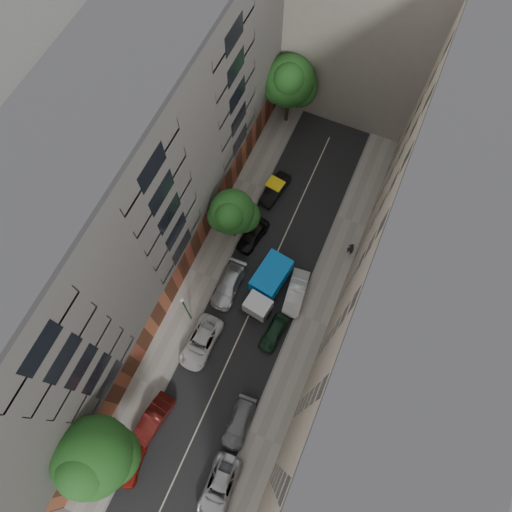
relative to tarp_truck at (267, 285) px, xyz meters
The scene contains 23 objects.
ground 1.92m from the tarp_truck, 120.77° to the right, with size 120.00×120.00×0.00m, color #4C4C49.
road_surface 1.91m from the tarp_truck, 120.77° to the right, with size 8.00×44.00×0.02m, color black.
sidewalk_left 6.35m from the tarp_truck, behind, with size 3.00×44.00×0.15m, color gray.
sidewalk_right 5.21m from the tarp_truck, 11.62° to the right, with size 3.00×44.00×0.15m, color gray.
building_left 14.41m from the tarp_truck, behind, with size 8.00×44.00×20.00m, color #504E4B.
building_right 13.46m from the tarp_truck, ahead, with size 8.00×44.00×20.00m, color #BCAA92.
building_endcap 28.02m from the tarp_truck, 91.27° to the left, with size 18.00×12.00×18.00m, color gray.
tarp_truck is the anchor object (origin of this frame).
car_left_0 18.51m from the tarp_truck, 103.13° to the right, with size 1.53×3.80×1.29m, color maroon.
car_left_1 15.03m from the tarp_truck, 106.25° to the right, with size 1.57×4.49×1.48m, color #4B110F.
car_left_2 7.85m from the tarp_truck, 115.80° to the right, with size 2.36×5.13×1.43m, color silver.
car_left_3 3.69m from the tarp_truck, 160.45° to the right, with size 2.02×4.97×1.44m, color silver.
car_left_4 5.61m from the tarp_truck, 127.74° to the left, with size 1.65×4.10×1.40m, color black.
car_left_5 10.59m from the tarp_truck, 108.79° to the left, with size 1.46×4.20×1.38m, color black.
car_right_0 17.05m from the tarp_truck, 79.86° to the right, with size 2.36×5.11×1.42m, color #B0B1B5.
car_right_1 12.09m from the tarp_truck, 78.18° to the right, with size 1.81×4.46×1.30m, color slate.
car_right_2 4.31m from the tarp_truck, 58.62° to the right, with size 1.53×3.80×1.30m, color black.
car_right_3 2.79m from the tarp_truck, 12.75° to the left, with size 1.60×4.58×1.51m, color silver.
tree_near 19.49m from the tarp_truck, 107.21° to the right, with size 5.87×5.68×8.98m.
tree_mid 7.17m from the tarp_truck, 142.74° to the left, with size 4.61×4.23×6.89m.
tree_far 20.19m from the tarp_truck, 106.85° to the left, with size 5.40×5.14×8.50m.
lamp_post 7.87m from the tarp_truck, 134.94° to the right, with size 0.36×0.36×5.89m.
pedestrian 8.86m from the tarp_truck, 49.03° to the left, with size 0.67×0.44×1.84m, color black.
Camera 1 is at (5.01, -11.73, 40.87)m, focal length 32.00 mm.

